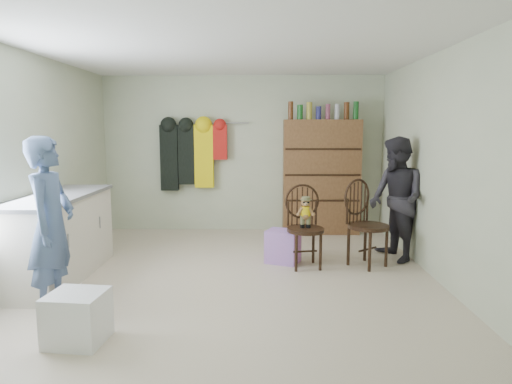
{
  "coord_description": "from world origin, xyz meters",
  "views": [
    {
      "loc": [
        0.34,
        -4.91,
        1.67
      ],
      "look_at": [
        0.25,
        0.2,
        0.95
      ],
      "focal_mm": 32.0,
      "sensor_mm": 36.0,
      "label": 1
    }
  ],
  "objects_px": {
    "counter": "(58,237)",
    "chair_front": "(304,220)",
    "dresser": "(321,176)",
    "chair_far": "(364,220)"
  },
  "relations": [
    {
      "from": "counter",
      "to": "chair_front",
      "type": "bearing_deg",
      "value": 9.82
    },
    {
      "from": "chair_front",
      "to": "chair_far",
      "type": "bearing_deg",
      "value": -5.3
    },
    {
      "from": "counter",
      "to": "chair_far",
      "type": "xyz_separation_m",
      "value": [
        3.51,
        0.54,
        0.1
      ]
    },
    {
      "from": "chair_far",
      "to": "chair_front",
      "type": "bearing_deg",
      "value": 146.28
    },
    {
      "from": "counter",
      "to": "chair_far",
      "type": "bearing_deg",
      "value": 8.76
    },
    {
      "from": "counter",
      "to": "chair_far",
      "type": "height_order",
      "value": "chair_far"
    },
    {
      "from": "counter",
      "to": "chair_front",
      "type": "xyz_separation_m",
      "value": [
        2.78,
        0.48,
        0.09
      ]
    },
    {
      "from": "counter",
      "to": "chair_front",
      "type": "distance_m",
      "value": 2.82
    },
    {
      "from": "counter",
      "to": "dresser",
      "type": "bearing_deg",
      "value": 35.68
    },
    {
      "from": "chair_front",
      "to": "chair_far",
      "type": "relative_size",
      "value": 0.94
    }
  ]
}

